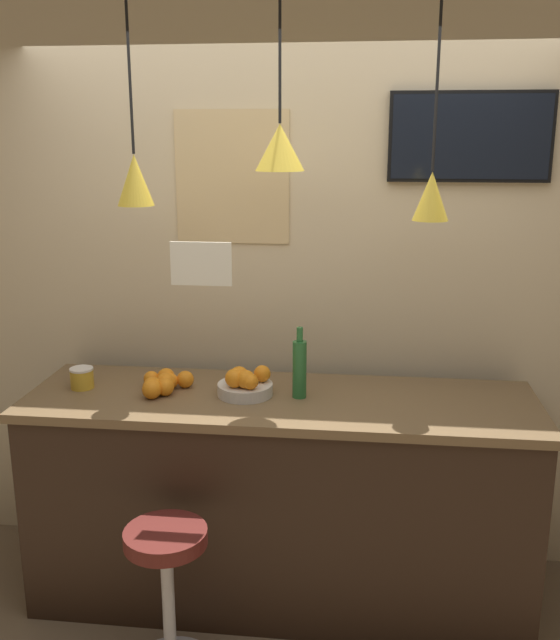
{
  "coord_description": "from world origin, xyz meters",
  "views": [
    {
      "loc": [
        0.35,
        -2.33,
        2.1
      ],
      "look_at": [
        0.0,
        0.59,
        1.34
      ],
      "focal_mm": 40.0,
      "sensor_mm": 36.0,
      "label": 1
    }
  ],
  "objects_px": {
    "bar_stool": "(168,581)",
    "fruit_bowl": "(245,384)",
    "mounted_tv": "(470,137)",
    "spread_jar": "(82,378)",
    "juice_bottle": "(300,368)"
  },
  "relations": [
    {
      "from": "fruit_bowl",
      "to": "juice_bottle",
      "type": "distance_m",
      "value": 0.25
    },
    {
      "from": "bar_stool",
      "to": "juice_bottle",
      "type": "height_order",
      "value": "juice_bottle"
    },
    {
      "from": "bar_stool",
      "to": "fruit_bowl",
      "type": "xyz_separation_m",
      "value": [
        0.22,
        0.56,
        0.63
      ]
    },
    {
      "from": "spread_jar",
      "to": "mounted_tv",
      "type": "bearing_deg",
      "value": 12.81
    },
    {
      "from": "fruit_bowl",
      "to": "mounted_tv",
      "type": "distance_m",
      "value": 1.48
    },
    {
      "from": "bar_stool",
      "to": "fruit_bowl",
      "type": "distance_m",
      "value": 0.87
    },
    {
      "from": "bar_stool",
      "to": "spread_jar",
      "type": "height_order",
      "value": "spread_jar"
    },
    {
      "from": "spread_jar",
      "to": "bar_stool",
      "type": "bearing_deg",
      "value": -47.05
    },
    {
      "from": "fruit_bowl",
      "to": "bar_stool",
      "type": "bearing_deg",
      "value": -111.71
    },
    {
      "from": "bar_stool",
      "to": "spread_jar",
      "type": "distance_m",
      "value": 0.99
    },
    {
      "from": "mounted_tv",
      "to": "juice_bottle",
      "type": "bearing_deg",
      "value": -151.51
    },
    {
      "from": "juice_bottle",
      "to": "spread_jar",
      "type": "xyz_separation_m",
      "value": [
        -0.99,
        0.0,
        -0.09
      ]
    },
    {
      "from": "bar_stool",
      "to": "mounted_tv",
      "type": "xyz_separation_m",
      "value": [
        1.17,
        0.96,
        1.68
      ]
    },
    {
      "from": "mounted_tv",
      "to": "fruit_bowl",
      "type": "bearing_deg",
      "value": -157.07
    },
    {
      "from": "bar_stool",
      "to": "mounted_tv",
      "type": "relative_size",
      "value": 0.89
    }
  ]
}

